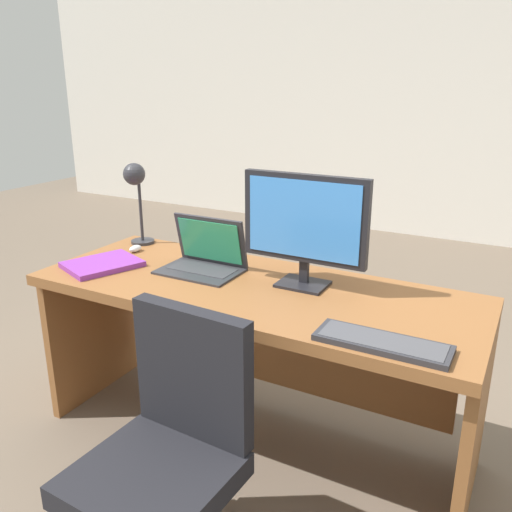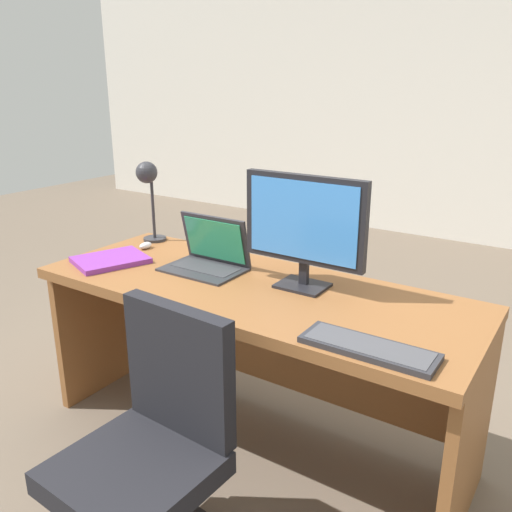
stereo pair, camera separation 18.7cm
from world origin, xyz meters
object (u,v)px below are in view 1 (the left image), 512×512
Objects in this scene: desk at (257,324)px; office_chair at (166,477)px; desk_lamp at (136,185)px; laptop at (206,254)px; monitor at (304,222)px; mouse at (135,249)px; book at (102,264)px; keyboard at (382,343)px.

desk is 0.78m from office_chair.
office_chair is at bearing -47.47° from desk_lamp.
laptop is (-0.28, 0.04, 0.26)m from desk.
monitor is at bearing 82.09° from office_chair.
book is (0.02, -0.25, -0.00)m from mouse.
laptop is 0.92× the size of book.
book is (-1.34, 0.15, 0.00)m from keyboard.
desk is 4.32× the size of keyboard.
keyboard is (0.62, -0.31, 0.20)m from desk.
keyboard is at bearing -16.18° from mouse.
mouse is at bearing 173.29° from desk.
keyboard is at bearing 38.84° from office_chair.
keyboard is at bearing -39.88° from monitor.
monitor reaches higher than desk.
keyboard is 1.54m from desk_lamp.
monitor is at bearing 140.12° from keyboard.
book is 1.07m from office_chair.
laptop is 0.59m from desk_lamp.
laptop reaches higher than book.
mouse is (-1.35, 0.39, 0.01)m from keyboard.
monitor is at bearing 17.96° from desk.
laptop is 0.40× the size of office_chair.
desk is 4.44× the size of desk_lamp.
monitor is 1.38× the size of book.
laptop reaches higher than mouse.
book is at bearing -166.34° from monitor.
desk_lamp is 0.48× the size of office_chair.
keyboard is 5.75× the size of mouse.
laptop is 0.99m from office_chair.
book is at bearing -167.46° from desk.
office_chair is (-0.11, -0.81, -0.67)m from monitor.
keyboard reaches higher than desk.
mouse is 0.25m from book.
book reaches higher than desk.
office_chair is at bearing -84.60° from desk.
monitor is (0.18, 0.06, 0.46)m from desk.
keyboard is at bearing -6.28° from book.
keyboard is (0.90, -0.35, -0.06)m from laptop.
monitor reaches higher than laptop.
laptop reaches higher than desk.
mouse is 1.23m from office_chair.
desk is 0.50m from monitor.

